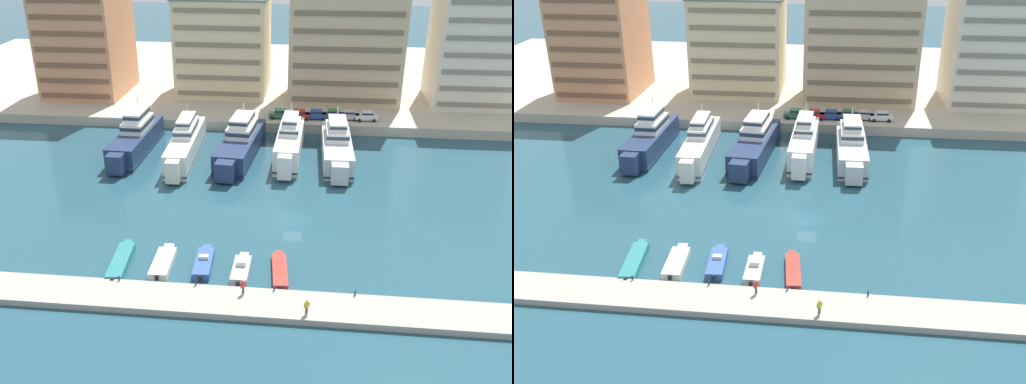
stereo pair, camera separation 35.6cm
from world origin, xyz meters
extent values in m
plane|color=#234C5B|center=(0.00, 0.00, 0.00)|extent=(400.00, 400.00, 0.00)
cube|color=#BCB29E|center=(0.00, 67.84, 0.88)|extent=(180.00, 70.00, 1.76)
cube|color=#9E998E|center=(0.00, -18.93, 0.36)|extent=(120.00, 4.80, 0.72)
cube|color=navy|center=(-27.34, 21.29, 1.78)|extent=(4.93, 17.85, 3.56)
cube|color=navy|center=(-27.56, 11.40, 1.87)|extent=(2.54, 2.32, 3.02)
cube|color=#334C7F|center=(-27.34, 21.29, 0.62)|extent=(4.97, 18.03, 0.24)
cube|color=white|center=(-27.31, 22.62, 4.42)|extent=(3.70, 7.53, 1.71)
cube|color=#233342|center=(-27.31, 22.62, 4.59)|extent=(3.74, 7.61, 0.62)
cube|color=white|center=(-27.31, 22.62, 6.02)|extent=(2.88, 5.88, 1.49)
cube|color=#233342|center=(-27.31, 22.62, 6.17)|extent=(2.92, 5.93, 0.54)
cylinder|color=silver|center=(-27.29, 23.74, 7.66)|extent=(0.16, 0.16, 1.80)
cube|color=navy|center=(-27.13, 30.61, 0.98)|extent=(3.87, 0.99, 0.20)
cube|color=silver|center=(-18.49, 19.41, 1.95)|extent=(4.33, 19.10, 3.90)
cube|color=silver|center=(-18.13, 9.09, 2.05)|extent=(2.09, 1.91, 3.31)
cube|color=#334C7F|center=(-18.49, 19.41, 0.68)|extent=(4.37, 19.30, 0.24)
cube|color=white|center=(-18.53, 20.84, 4.65)|extent=(3.14, 8.07, 1.51)
cube|color=#233342|center=(-18.53, 20.84, 4.80)|extent=(3.18, 8.15, 0.54)
cube|color=white|center=(-18.53, 20.84, 5.96)|extent=(2.45, 6.29, 1.11)
cube|color=#233342|center=(-18.53, 20.84, 6.07)|extent=(2.48, 6.36, 0.40)
cylinder|color=silver|center=(-18.57, 22.03, 7.42)|extent=(0.16, 0.16, 1.80)
cube|color=silver|center=(-18.82, 29.35, 1.07)|extent=(3.16, 1.01, 0.20)
cube|color=navy|center=(-9.69, 20.98, 1.74)|extent=(6.60, 19.01, 3.48)
cube|color=navy|center=(-10.62, 10.59, 1.83)|extent=(2.94, 2.72, 2.96)
cube|color=#192347|center=(-9.69, 20.98, 0.61)|extent=(6.67, 19.20, 0.24)
cube|color=white|center=(-9.57, 22.38, 4.34)|extent=(4.55, 8.14, 1.73)
cube|color=#233342|center=(-9.57, 22.38, 4.52)|extent=(4.61, 8.22, 0.62)
cube|color=white|center=(-9.57, 22.38, 5.86)|extent=(3.55, 6.35, 1.31)
cube|color=#233342|center=(-9.57, 22.38, 5.99)|extent=(3.60, 6.42, 0.47)
cylinder|color=silver|center=(-9.46, 23.55, 7.41)|extent=(0.16, 0.16, 1.80)
cube|color=navy|center=(-8.82, 30.71, 0.96)|extent=(4.28, 1.27, 0.20)
cube|color=white|center=(-1.70, 21.42, 2.09)|extent=(4.26, 16.84, 4.18)
cube|color=white|center=(-1.93, 12.18, 2.20)|extent=(2.16, 1.98, 3.56)
cube|color=black|center=(-1.70, 21.42, 0.73)|extent=(4.30, 17.01, 0.24)
cube|color=white|center=(-1.67, 22.68, 4.84)|extent=(3.18, 7.11, 1.32)
cube|color=#233342|center=(-1.67, 22.68, 4.97)|extent=(3.22, 7.18, 0.47)
cube|color=white|center=(-1.67, 22.68, 6.09)|extent=(2.48, 5.54, 1.17)
cube|color=#233342|center=(-1.67, 22.68, 6.21)|extent=(2.51, 5.60, 0.42)
cylinder|color=silver|center=(-1.64, 23.73, 7.58)|extent=(0.16, 0.16, 1.80)
cube|color=white|center=(-1.48, 30.25, 1.15)|extent=(3.29, 0.98, 0.20)
cube|color=silver|center=(5.95, 21.44, 1.72)|extent=(5.04, 17.86, 3.44)
cube|color=silver|center=(6.21, 11.54, 1.80)|extent=(2.57, 2.35, 2.92)
cube|color=#192347|center=(5.95, 21.44, 0.60)|extent=(5.09, 18.04, 0.24)
cube|color=white|center=(5.91, 22.77, 4.23)|extent=(3.76, 7.55, 1.59)
cube|color=#233342|center=(5.91, 22.77, 4.39)|extent=(3.81, 7.62, 0.57)
cube|color=white|center=(5.91, 22.77, 5.65)|extent=(2.93, 5.89, 1.26)
cube|color=#233342|center=(5.91, 22.77, 5.78)|extent=(2.97, 5.94, 0.45)
cylinder|color=silver|center=(5.88, 23.88, 7.18)|extent=(0.16, 0.16, 1.80)
cube|color=silver|center=(5.70, 30.76, 0.94)|extent=(3.91, 1.00, 0.20)
cube|color=teal|center=(-18.96, -12.92, 0.45)|extent=(2.42, 7.38, 0.91)
cube|color=teal|center=(-19.29, -8.94, 0.45)|extent=(1.06, 0.90, 0.77)
cube|color=black|center=(-18.63, -16.71, 0.60)|extent=(0.38, 0.31, 0.60)
cube|color=beige|center=(-14.17, -12.59, 0.41)|extent=(2.29, 5.84, 0.82)
cube|color=beige|center=(-14.27, -9.28, 0.41)|extent=(1.19, 0.98, 0.69)
cube|color=black|center=(-14.07, -15.65, 0.56)|extent=(0.37, 0.29, 0.60)
cube|color=#33569E|center=(-9.55, -12.17, 0.43)|extent=(2.23, 5.74, 0.85)
cube|color=#33569E|center=(-9.75, -8.98, 0.43)|extent=(1.09, 0.91, 0.73)
cube|color=silver|center=(-9.58, -11.75, 1.04)|extent=(1.07, 0.66, 0.38)
cube|color=#283847|center=(-9.60, -11.47, 1.10)|extent=(0.95, 0.14, 0.23)
cube|color=black|center=(-9.37, -15.16, 0.58)|extent=(0.38, 0.30, 0.60)
cube|color=#9EA3A8|center=(-5.15, -13.25, 0.49)|extent=(1.90, 4.98, 0.98)
cube|color=#9EA3A8|center=(-5.14, -10.38, 0.49)|extent=(1.04, 0.85, 0.83)
cube|color=silver|center=(-5.15, -12.87, 1.25)|extent=(1.04, 0.60, 0.54)
cube|color=#283847|center=(-5.15, -12.59, 1.33)|extent=(0.94, 0.08, 0.33)
cube|color=black|center=(-5.16, -15.91, 0.64)|extent=(0.36, 0.28, 0.60)
cube|color=red|center=(-0.88, -12.74, 0.37)|extent=(2.25, 6.54, 0.73)
cube|color=red|center=(-1.24, -9.23, 0.37)|extent=(0.95, 0.81, 0.62)
cube|color=black|center=(-0.54, -16.11, 0.52)|extent=(0.39, 0.32, 0.60)
cube|color=#2D6642|center=(-4.27, 35.80, 2.48)|extent=(4.16, 1.84, 0.80)
cube|color=#2D6642|center=(-4.12, 35.81, 3.22)|extent=(2.15, 1.63, 0.68)
cube|color=#1E2833|center=(-4.12, 35.81, 3.22)|extent=(2.11, 1.65, 0.37)
cylinder|color=black|center=(-5.59, 34.91, 2.08)|extent=(0.65, 0.24, 0.64)
cylinder|color=black|center=(-5.65, 36.61, 2.08)|extent=(0.65, 0.24, 0.64)
cylinder|color=black|center=(-2.90, 35.00, 2.08)|extent=(0.65, 0.24, 0.64)
cylinder|color=black|center=(-2.95, 36.70, 2.08)|extent=(0.65, 0.24, 0.64)
cube|color=red|center=(-0.80, 35.69, 2.48)|extent=(4.13, 1.77, 0.80)
cube|color=red|center=(-0.65, 35.70, 3.22)|extent=(2.12, 1.59, 0.68)
cube|color=#1E2833|center=(-0.65, 35.70, 3.22)|extent=(2.08, 1.61, 0.37)
cylinder|color=black|center=(-2.13, 34.82, 2.08)|extent=(0.64, 0.23, 0.64)
cylinder|color=black|center=(-2.16, 36.52, 2.08)|extent=(0.64, 0.23, 0.64)
cylinder|color=black|center=(0.57, 34.86, 2.08)|extent=(0.64, 0.23, 0.64)
cylinder|color=black|center=(0.54, 36.56, 2.08)|extent=(0.64, 0.23, 0.64)
cube|color=#28428E|center=(2.28, 36.05, 2.48)|extent=(4.12, 1.75, 0.80)
cube|color=#28428E|center=(2.43, 36.05, 3.22)|extent=(2.12, 1.59, 0.68)
cube|color=#1E2833|center=(2.43, 36.05, 3.22)|extent=(2.08, 1.60, 0.37)
cylinder|color=black|center=(0.92, 35.22, 2.08)|extent=(0.64, 0.23, 0.64)
cylinder|color=black|center=(0.94, 36.92, 2.08)|extent=(0.64, 0.23, 0.64)
cylinder|color=black|center=(3.62, 35.18, 2.08)|extent=(0.64, 0.23, 0.64)
cylinder|color=black|center=(3.64, 36.88, 2.08)|extent=(0.64, 0.23, 0.64)
cube|color=#2D6642|center=(5.44, 36.48, 2.48)|extent=(4.13, 1.77, 0.80)
cube|color=#2D6642|center=(5.59, 36.48, 3.22)|extent=(2.13, 1.59, 0.68)
cube|color=#1E2833|center=(5.59, 36.48, 3.22)|extent=(2.08, 1.61, 0.37)
cylinder|color=black|center=(4.08, 35.65, 2.08)|extent=(0.64, 0.23, 0.64)
cylinder|color=black|center=(4.11, 37.35, 2.08)|extent=(0.64, 0.23, 0.64)
cylinder|color=black|center=(6.78, 35.61, 2.08)|extent=(0.64, 0.23, 0.64)
cylinder|color=black|center=(6.81, 37.31, 2.08)|extent=(0.64, 0.23, 0.64)
cube|color=#B7BCC1|center=(8.27, 36.37, 2.48)|extent=(4.11, 1.73, 0.80)
cube|color=#B7BCC1|center=(8.42, 36.37, 3.22)|extent=(2.11, 1.58, 0.68)
cube|color=#1E2833|center=(8.42, 36.37, 3.22)|extent=(2.07, 1.59, 0.37)
cylinder|color=black|center=(6.92, 35.53, 2.08)|extent=(0.64, 0.22, 0.64)
cylinder|color=black|center=(6.93, 37.23, 2.08)|extent=(0.64, 0.22, 0.64)
cylinder|color=black|center=(9.62, 35.51, 2.08)|extent=(0.64, 0.22, 0.64)
cylinder|color=black|center=(9.63, 37.21, 2.08)|extent=(0.64, 0.22, 0.64)
cube|color=white|center=(11.62, 36.16, 2.48)|extent=(4.19, 1.93, 0.80)
cube|color=white|center=(11.77, 36.16, 3.22)|extent=(2.18, 1.68, 0.68)
cube|color=#1E2833|center=(11.77, 36.16, 3.22)|extent=(2.14, 1.69, 0.37)
cylinder|color=black|center=(10.32, 35.23, 2.08)|extent=(0.65, 0.26, 0.64)
cylinder|color=black|center=(10.23, 36.93, 2.08)|extent=(0.65, 0.26, 0.64)
cylinder|color=black|center=(13.02, 35.38, 2.08)|extent=(0.65, 0.26, 0.64)
cylinder|color=black|center=(12.92, 37.08, 2.08)|extent=(0.65, 0.26, 0.64)
cube|color=tan|center=(-45.55, 49.63, 13.94)|extent=(15.57, 17.38, 24.35)
cube|color=brown|center=(-45.55, 40.84, 3.28)|extent=(14.33, 0.24, 0.90)
cube|color=brown|center=(-45.55, 40.84, 6.33)|extent=(14.33, 0.24, 0.90)
cube|color=brown|center=(-45.55, 40.84, 9.37)|extent=(14.33, 0.24, 0.90)
cube|color=brown|center=(-45.55, 40.84, 12.41)|extent=(14.33, 0.24, 0.90)
cube|color=brown|center=(-45.55, 40.84, 15.46)|extent=(14.33, 0.24, 0.90)
cube|color=brown|center=(-45.55, 40.84, 18.50)|extent=(14.33, 0.24, 0.90)
cube|color=brown|center=(-45.55, 40.84, 21.55)|extent=(14.33, 0.24, 0.90)
cube|color=beige|center=(-17.35, 53.69, 11.44)|extent=(18.29, 16.83, 19.37)
cube|color=#7E7359|center=(-17.35, 45.17, 3.37)|extent=(16.82, 0.24, 0.90)
cube|color=#7E7359|center=(-17.35, 45.17, 6.60)|extent=(16.82, 0.24, 0.90)
cube|color=#7E7359|center=(-17.35, 45.17, 9.83)|extent=(16.82, 0.24, 0.90)
cube|color=#7E7359|center=(-17.35, 45.17, 13.06)|extent=(16.82, 0.24, 0.90)
cube|color=#7E7359|center=(-17.35, 45.17, 16.28)|extent=(16.82, 0.24, 0.90)
cube|color=#7E7359|center=(-17.35, 45.17, 19.51)|extent=(16.82, 0.24, 0.90)
cube|color=#C6AD89|center=(7.65, 50.46, 14.78)|extent=(21.96, 14.08, 26.04)
cube|color=#6D5F4B|center=(7.65, 43.32, 3.39)|extent=(20.20, 0.24, 0.90)
cube|color=#6D5F4B|center=(7.65, 43.32, 6.64)|extent=(20.20, 0.24, 0.90)
cube|color=#6D5F4B|center=(7.65, 43.32, 9.90)|extent=(20.20, 0.24, 0.90)
cube|color=#6D5F4B|center=(7.65, 43.32, 13.15)|extent=(20.20, 0.24, 0.90)
cube|color=#6D5F4B|center=(7.65, 43.32, 16.41)|extent=(20.20, 0.24, 0.90)
cube|color=#6D5F4B|center=(7.65, 43.32, 19.66)|extent=(20.20, 0.24, 0.90)
cube|color=silver|center=(33.05, 50.72, 12.66)|extent=(16.67, 15.37, 21.81)
cube|color=gray|center=(33.05, 42.94, 3.32)|extent=(15.33, 0.24, 0.90)
cube|color=gray|center=(33.05, 42.94, 6.43)|extent=(15.33, 0.24, 0.90)
cube|color=gray|center=(33.05, 42.94, 9.55)|extent=(15.33, 0.24, 0.90)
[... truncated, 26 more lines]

